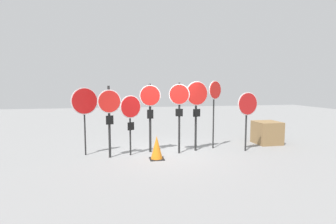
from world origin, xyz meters
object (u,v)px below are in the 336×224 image
Objects in this scene: stop_sign_1 at (109,109)px; stop_sign_7 at (247,107)px; traffic_cone_0 at (157,148)px; stop_sign_0 at (85,104)px; stop_sign_6 at (215,97)px; stop_sign_2 at (131,111)px; stop_sign_3 at (150,105)px; stop_sign_4 at (179,103)px; storage_crate at (267,133)px; stop_sign_5 at (197,101)px.

stop_sign_1 reaches higher than stop_sign_7.
stop_sign_7 is 2.82× the size of traffic_cone_0.
stop_sign_0 is 5.57m from stop_sign_7.
stop_sign_0 is 0.94m from stop_sign_1.
stop_sign_6 is at bearing -24.35° from stop_sign_0.
stop_sign_7 reaches higher than stop_sign_2.
stop_sign_3 reaches higher than traffic_cone_0.
traffic_cone_0 is at bearing 172.53° from stop_sign_6.
stop_sign_3 is at bearing 95.08° from traffic_cone_0.
stop_sign_7 is (2.43, -0.16, -0.17)m from stop_sign_4.
stop_sign_2 is at bearing 166.58° from stop_sign_7.
stop_sign_3 is (1.37, 0.47, 0.07)m from stop_sign_1.
stop_sign_4 reaches higher than stop_sign_2.
stop_sign_4 reaches higher than stop_sign_7.
stop_sign_3 is 3.41m from stop_sign_7.
traffic_cone_0 is (0.08, -0.92, -1.28)m from stop_sign_3.
stop_sign_4 is (1.63, -0.08, 0.25)m from stop_sign_2.
stop_sign_0 is at bearing 144.44° from stop_sign_2.
stop_sign_4 is 3.26× the size of traffic_cone_0.
traffic_cone_0 is at bearing -47.70° from stop_sign_0.
storage_crate is (4.79, 0.45, -1.20)m from stop_sign_3.
stop_sign_5 reaches higher than stop_sign_3.
stop_sign_3 is at bearing 4.26° from stop_sign_1.
stop_sign_4 is at bearing -32.43° from stop_sign_0.
stop_sign_0 is at bearing 164.39° from stop_sign_7.
stop_sign_6 reaches higher than storage_crate.
stop_sign_3 is at bearing -174.58° from storage_crate.
stop_sign_0 is at bearing 167.80° from stop_sign_5.
stop_sign_6 is (3.77, 0.57, 0.35)m from stop_sign_1.
stop_sign_6 is 3.36× the size of traffic_cone_0.
stop_sign_4 is at bearing -17.88° from stop_sign_3.
stop_sign_3 is at bearing 165.26° from stop_sign_5.
traffic_cone_0 is at bearing -129.69° from stop_sign_4.
traffic_cone_0 is at bearing 176.51° from stop_sign_7.
stop_sign_3 is 2.50× the size of storage_crate.
stop_sign_0 is 0.91× the size of stop_sign_5.
stop_sign_0 is at bearing 134.99° from stop_sign_1.
stop_sign_5 is 0.99× the size of stop_sign_6.
stop_sign_7 is at bearing -5.34° from stop_sign_3.
storage_crate is (5.48, 0.75, -1.04)m from stop_sign_2.
storage_crate is at bearing 0.25° from stop_sign_5.
stop_sign_0 is 1.08× the size of stop_sign_7.
storage_crate is (6.96, 0.45, -1.28)m from stop_sign_0.
stop_sign_2 is (0.68, 0.17, -0.10)m from stop_sign_1.
stop_sign_0 is at bearing 157.85° from traffic_cone_0.
stop_sign_2 is 0.80× the size of stop_sign_6.
stop_sign_5 is (3.81, -0.13, 0.06)m from stop_sign_0.
stop_sign_2 is at bearing 141.31° from traffic_cone_0.
traffic_cone_0 is (1.45, -0.45, -1.21)m from stop_sign_1.
stop_sign_6 is at bearing -171.53° from storage_crate.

